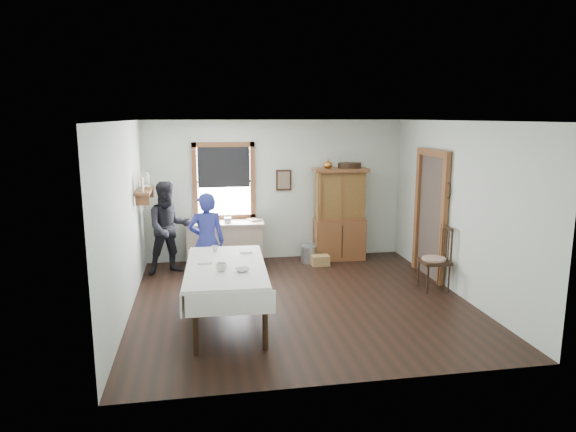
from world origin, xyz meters
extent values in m
cube|color=black|center=(0.00, 0.00, 0.01)|extent=(5.00, 5.00, 0.01)
cube|color=white|center=(0.00, 0.00, 2.70)|extent=(5.00, 5.00, 0.01)
cube|color=beige|center=(0.00, 2.50, 1.35)|extent=(5.00, 0.01, 2.70)
cube|color=beige|center=(0.00, -2.50, 1.35)|extent=(5.00, 0.01, 2.70)
cube|color=beige|center=(-2.50, 0.00, 1.35)|extent=(0.01, 5.00, 2.70)
cube|color=beige|center=(2.50, 0.00, 1.35)|extent=(0.01, 5.00, 2.70)
cube|color=white|center=(-1.00, 2.48, 1.55)|extent=(1.00, 0.02, 1.30)
cube|color=brown|center=(-1.00, 2.46, 2.25)|extent=(1.18, 0.06, 0.09)
cube|color=brown|center=(-1.00, 2.46, 0.85)|extent=(1.18, 0.06, 0.09)
cube|color=brown|center=(-1.54, 2.46, 1.55)|extent=(0.09, 0.06, 1.48)
cube|color=brown|center=(-0.46, 2.46, 1.55)|extent=(0.09, 0.06, 1.48)
cube|color=black|center=(-1.00, 2.44, 1.82)|extent=(0.98, 0.03, 0.76)
cube|color=#483C34|center=(2.47, 0.85, 1.05)|extent=(0.03, 0.90, 2.10)
cube|color=brown|center=(2.44, 0.34, 1.05)|extent=(0.08, 0.12, 2.10)
cube|color=brown|center=(2.44, 1.36, 1.05)|extent=(0.08, 0.12, 2.10)
cube|color=brown|center=(2.44, 0.85, 2.16)|extent=(0.08, 1.14, 0.12)
cube|color=brown|center=(-2.37, 1.50, 1.55)|extent=(0.24, 1.00, 0.04)
cube|color=brown|center=(-2.37, 1.10, 1.45)|extent=(0.22, 0.03, 0.18)
cube|color=brown|center=(-2.37, 1.90, 1.45)|extent=(0.22, 0.03, 0.18)
cube|color=tan|center=(-2.37, 1.20, 1.68)|extent=(0.03, 0.22, 0.24)
cylinder|color=silver|center=(-2.37, 1.85, 1.68)|extent=(0.12, 0.12, 0.22)
cube|color=#311D11|center=(0.15, 2.46, 1.55)|extent=(0.30, 0.04, 0.40)
torus|color=black|center=(2.45, 0.30, 1.72)|extent=(0.01, 0.27, 0.27)
cube|color=tan|center=(-1.02, 2.14, 0.41)|extent=(1.48, 0.65, 0.83)
cube|color=brown|center=(1.21, 2.19, 0.89)|extent=(1.07, 0.55, 1.78)
cube|color=white|center=(-1.15, -0.66, 0.41)|extent=(1.17, 2.10, 0.82)
cube|color=#311D11|center=(2.22, 0.16, 0.52)|extent=(0.49, 0.49, 1.05)
cube|color=#A0A2A9|center=(0.57, 2.04, 0.16)|extent=(0.34, 0.34, 0.33)
cube|color=tan|center=(0.74, 1.80, 0.10)|extent=(0.33, 0.24, 0.19)
imported|color=navy|center=(-1.38, 0.78, 0.74)|extent=(0.54, 0.36, 1.47)
imported|color=black|center=(-2.02, 1.81, 0.76)|extent=(0.87, 0.75, 1.53)
imported|color=silver|center=(-1.22, -0.93, 0.87)|extent=(0.17, 0.17, 0.11)
imported|color=silver|center=(-1.27, 0.06, 0.86)|extent=(0.12, 0.12, 0.09)
imported|color=silver|center=(-0.96, -0.99, 0.85)|extent=(0.27, 0.27, 0.05)
imported|color=#74614D|center=(-0.56, 2.16, 0.84)|extent=(0.24, 0.28, 0.02)
imported|color=silver|center=(-1.47, 2.24, 0.86)|extent=(0.27, 0.27, 0.07)
imported|color=silver|center=(-2.37, 1.55, 1.60)|extent=(0.22, 0.22, 0.05)
camera|label=1|loc=(-1.46, -7.28, 2.76)|focal=32.00mm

